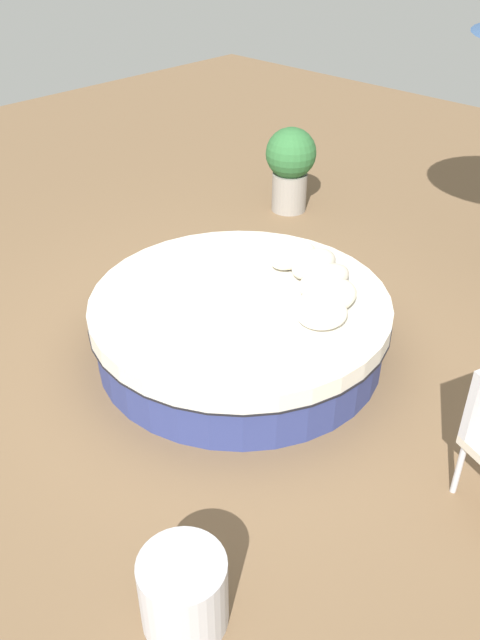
# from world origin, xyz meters

# --- Properties ---
(ground_plane) EXTENTS (16.00, 16.00, 0.00)m
(ground_plane) POSITION_xyz_m (0.00, 0.00, 0.00)
(ground_plane) COLOR brown
(round_bed) EXTENTS (2.43, 2.43, 0.52)m
(round_bed) POSITION_xyz_m (0.00, 0.00, 0.27)
(round_bed) COLOR navy
(round_bed) RESTS_ON ground_plane
(throw_pillow_0) EXTENTS (0.41, 0.38, 0.19)m
(throw_pillow_0) POSITION_xyz_m (-0.17, 0.68, 0.62)
(throw_pillow_0) COLOR silver
(throw_pillow_0) RESTS_ON round_bed
(throw_pillow_1) EXTENTS (0.51, 0.37, 0.19)m
(throw_pillow_1) POSITION_xyz_m (-0.40, 0.58, 0.62)
(throw_pillow_1) COLOR beige
(throw_pillow_1) RESTS_ON round_bed
(throw_pillow_2) EXTENTS (0.54, 0.29, 0.19)m
(throw_pillow_2) POSITION_xyz_m (-0.56, 0.40, 0.62)
(throw_pillow_2) COLOR beige
(throw_pillow_2) RESTS_ON round_bed
(throw_pillow_3) EXTENTS (0.46, 0.29, 0.22)m
(throw_pillow_3) POSITION_xyz_m (-0.69, 0.19, 0.63)
(throw_pillow_3) COLOR beige
(throw_pillow_3) RESTS_ON round_bed
(throw_pillow_4) EXTENTS (0.49, 0.31, 0.19)m
(throw_pillow_4) POSITION_xyz_m (-0.71, -0.06, 0.61)
(throw_pillow_4) COLOR beige
(throw_pillow_4) RESTS_ON round_bed
(planter) EXTENTS (0.58, 0.58, 0.99)m
(planter) POSITION_xyz_m (-2.45, -1.56, 0.57)
(planter) COLOR gray
(planter) RESTS_ON ground_plane
(side_table) EXTENTS (0.47, 0.47, 0.46)m
(side_table) POSITION_xyz_m (1.92, 1.45, 0.23)
(side_table) COLOR #B7B7BC
(side_table) RESTS_ON ground_plane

